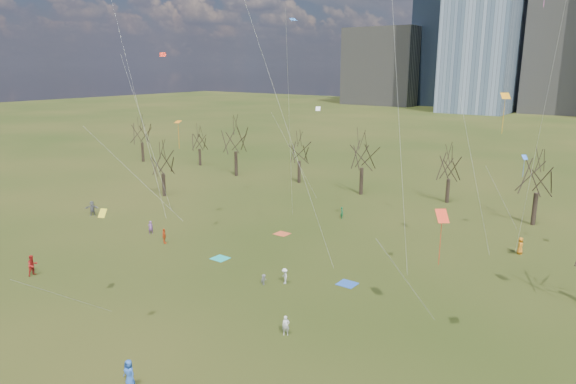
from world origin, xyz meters
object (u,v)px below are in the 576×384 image
Objects in this scene: blanket_teal at (220,258)px; person_1 at (286,326)px; blanket_crimson at (282,234)px; person_0 at (129,373)px; person_2 at (33,265)px; blanket_navy at (347,284)px; person_4 at (164,236)px.

blanket_teal is 1.10× the size of person_1.
blanket_crimson is 0.94× the size of person_0.
person_1 is (13.78, -17.91, 0.71)m from blanket_crimson.
blanket_teal is 17.19m from person_2.
person_0 is at bearing -98.81° from blanket_navy.
person_2 is at bearing -116.18° from blanket_crimson.
person_0 is at bearing -71.00° from blanket_crimson.
blanket_navy is at bearing -30.55° from blanket_crimson.
person_2 reaches higher than blanket_crimson.
blanket_navy and blanket_crimson have the same top height.
blanket_teal is 0.82× the size of person_2.
person_4 is at bearing -177.70° from blanket_teal.
person_4 is at bearing -173.37° from blanket_navy.
blanket_teal is 0.95× the size of person_4.
person_0 is at bearing -61.30° from blanket_teal.
blanket_navy is 10.33m from person_1.
person_1 is (14.17, -8.12, 0.71)m from blanket_teal.
person_1 is 0.87× the size of person_4.
person_0 is 21.72m from person_2.
person_1 is 0.74× the size of person_2.
person_4 is (-21.29, -2.47, 0.82)m from blanket_navy.
person_2 reaches higher than blanket_teal.
blanket_crimson is 0.95× the size of person_4.
blanket_navy is 21.45m from person_4.
person_1 is (0.84, -10.27, 0.71)m from blanket_navy.
blanket_teal is 13.51m from blanket_navy.
person_0 reaches higher than person_1.
person_2 is at bearing -147.62° from blanket_navy.
person_0 is 1.01× the size of person_4.
person_2 is 1.17× the size of person_4.
person_2 is (-21.07, 5.27, 0.13)m from person_0.
person_1 reaches higher than blanket_crimson.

